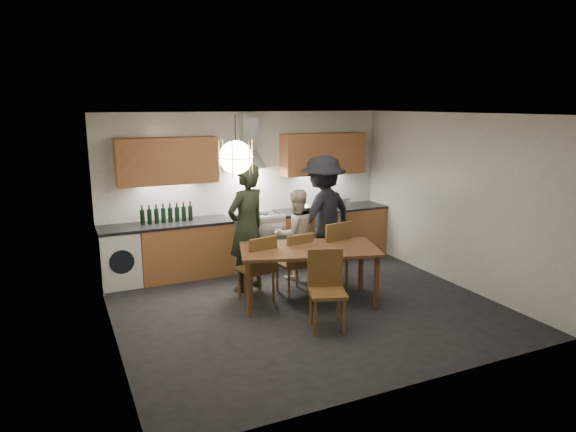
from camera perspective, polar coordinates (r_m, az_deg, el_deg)
name	(u,v)px	position (r m, az deg, el deg)	size (l,w,h in m)	color
ground	(306,306)	(7.17, 1.98, -9.97)	(5.00, 5.00, 0.00)	black
room_shell	(307,184)	(6.71, 2.09, 3.63)	(5.02, 4.52, 2.61)	white
counter_run	(256,241)	(8.73, -3.60, -2.76)	(5.00, 0.62, 0.90)	#BA7A47
range_stove	(255,241)	(8.72, -3.74, -2.84)	(0.90, 0.60, 0.92)	silver
wall_fixtures	(251,156)	(8.57, -4.16, 6.63)	(4.30, 0.54, 1.10)	#BA7647
pendant_lamp	(236,157)	(6.19, -5.81, 6.50)	(0.43, 0.43, 0.70)	black
dining_table	(309,254)	(7.09, 2.35, -4.26)	(2.07, 1.45, 0.79)	brown
chair_back_left	(259,265)	(7.12, -3.21, -5.43)	(0.51, 0.51, 0.96)	brown
chair_back_mid	(296,260)	(7.42, 0.91, -4.87)	(0.46, 0.46, 0.92)	brown
chair_back_right	(333,251)	(7.62, 5.05, -3.88)	(0.55, 0.55, 1.05)	brown
chair_front	(326,284)	(6.39, 4.28, -7.51)	(0.56, 0.56, 0.97)	brown
person_left	(247,228)	(7.55, -4.61, -1.33)	(0.69, 0.45, 1.89)	black
person_mid	(296,234)	(8.08, 0.89, -2.04)	(0.70, 0.54, 1.43)	beige
person_right	(323,215)	(8.33, 3.88, 0.12)	(1.24, 0.72, 1.93)	black
mixing_bowl	(307,208)	(8.99, 2.08, 0.91)	(0.32, 0.32, 0.08)	silver
stock_pot	(344,203)	(9.34, 6.23, 1.50)	(0.22, 0.22, 0.15)	silver
wine_bottles	(167,213)	(8.25, -13.32, 0.32)	(0.82, 0.07, 0.30)	black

